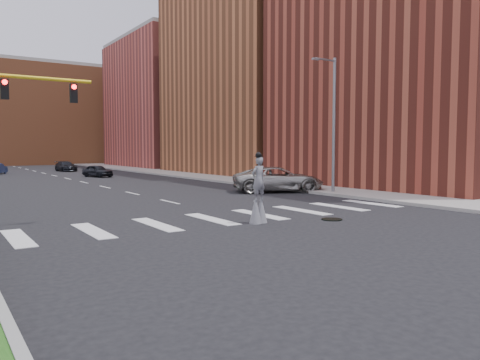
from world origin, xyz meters
TOP-DOWN VIEW (x-y plane):
  - ground_plane at (0.00, 0.00)m, footprint 160.00×160.00m
  - sidewalk_right at (12.50, 25.00)m, footprint 5.00×90.00m
  - manhole at (3.00, -2.00)m, footprint 0.90×0.90m
  - building_near at (22.00, 8.00)m, footprint 16.00×20.00m
  - building_mid at (22.00, 30.00)m, footprint 16.00×22.00m
  - building_far at (22.00, 54.00)m, footprint 16.00×22.00m
  - building_backdrop at (6.00, 78.00)m, footprint 26.00×14.00m
  - streetlight at (10.90, 6.00)m, footprint 2.05×0.20m
  - stilt_performer at (-0.17, -0.95)m, footprint 0.84×0.57m
  - suv_crossing at (9.00, 9.37)m, footprint 7.00×5.35m
  - car_near at (3.27, 32.93)m, footprint 2.71×4.11m
  - car_far at (3.34, 47.05)m, footprint 2.22×4.64m

SIDE VIEW (x-z plane):
  - ground_plane at x=0.00m, z-range 0.00..0.00m
  - manhole at x=3.00m, z-range 0.00..0.04m
  - sidewalk_right at x=12.50m, z-range 0.00..0.18m
  - car_near at x=3.27m, z-range 0.00..1.30m
  - car_far at x=3.34m, z-range 0.00..1.30m
  - suv_crossing at x=9.00m, z-range 0.00..1.77m
  - stilt_performer at x=-0.17m, z-range -0.28..2.66m
  - streetlight at x=10.90m, z-range 0.40..9.40m
  - building_backdrop at x=6.00m, z-range 0.00..18.00m
  - building_far at x=22.00m, z-range 0.00..20.00m
  - building_near at x=22.00m, z-range 0.00..22.00m
  - building_mid at x=22.00m, z-range 0.00..24.00m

